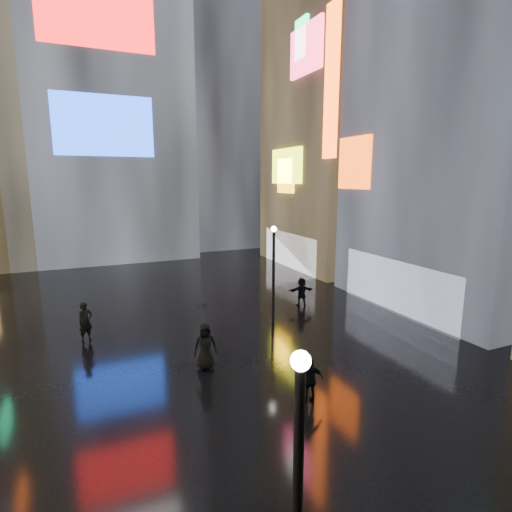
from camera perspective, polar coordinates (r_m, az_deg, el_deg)
ground at (r=22.20m, az=-8.43°, el=-9.13°), size 140.00×140.00×0.00m
building_right_mid at (r=28.38m, az=29.31°, el=24.77°), size 10.28×13.70×30.00m
building_right_far at (r=37.50m, az=12.16°, el=20.52°), size 10.28×12.00×28.00m
tower_main at (r=46.21m, az=-22.27°, el=27.06°), size 16.00×14.20×42.00m
tower_flank_right at (r=49.27m, az=-6.81°, el=21.87°), size 12.00×12.00×34.00m
lamp_near at (r=7.00m, az=5.98°, el=-30.41°), size 0.30×0.30×5.20m
lamp_far at (r=20.92m, az=2.52°, el=-1.86°), size 0.30×0.30×5.20m
pedestrian_3 at (r=14.41m, az=7.76°, el=-17.14°), size 0.99×0.51×1.62m
pedestrian_4 at (r=16.57m, az=-7.24°, el=-12.70°), size 1.03×0.78×1.91m
pedestrian_5 at (r=24.44m, az=6.51°, el=-5.09°), size 1.65×0.74×1.72m
pedestrian_6 at (r=20.67m, az=-23.17°, el=-8.65°), size 0.83×0.74×1.91m
umbrella_2 at (r=16.07m, az=-7.36°, el=-8.18°), size 0.99×0.97×0.86m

